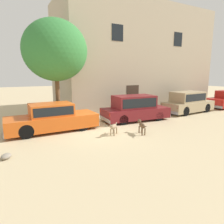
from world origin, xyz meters
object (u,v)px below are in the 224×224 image
parked_sedan_nearest (52,117)px  parked_sedan_third (188,102)px  acacia_tree_left (55,51)px  stray_dog_spotted (142,125)px  stray_dog_tan (113,127)px  parked_sedan_second (135,108)px

parked_sedan_nearest → parked_sedan_third: 10.28m
acacia_tree_left → parked_sedan_third: bearing=-5.9°
parked_sedan_third → stray_dog_spotted: parked_sedan_third is taller
stray_dog_spotted → stray_dog_tan: (-1.33, 0.50, -0.04)m
parked_sedan_second → stray_dog_spotted: 2.97m
parked_sedan_nearest → stray_dog_spotted: 4.65m
parked_sedan_second → parked_sedan_third: (5.11, 0.18, -0.00)m
parked_sedan_third → stray_dog_spotted: size_ratio=4.27×
stray_dog_spotted → parked_sedan_nearest: bearing=71.0°
parked_sedan_third → stray_dog_tan: size_ratio=5.93×
parked_sedan_nearest → parked_sedan_second: bearing=-0.9°
parked_sedan_third → stray_dog_tan: parked_sedan_third is taller
parked_sedan_second → parked_sedan_third: parked_sedan_third is taller
parked_sedan_nearest → stray_dog_spotted: parked_sedan_nearest is taller
parked_sedan_second → stray_dog_spotted: bearing=-113.6°
parked_sedan_third → stray_dog_tan: bearing=-167.7°
parked_sedan_third → acacia_tree_left: 10.30m
parked_sedan_third → acacia_tree_left: bearing=170.2°
parked_sedan_nearest → stray_dog_tan: 3.30m
parked_sedan_second → acacia_tree_left: size_ratio=0.76×
acacia_tree_left → stray_dog_tan: bearing=-60.4°
parked_sedan_third → parked_sedan_second: bearing=178.1°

